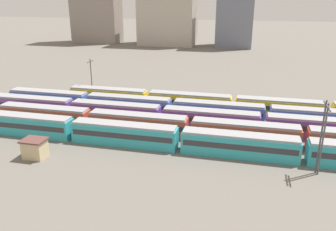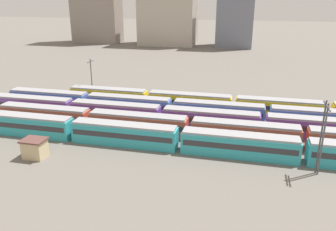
{
  "view_description": "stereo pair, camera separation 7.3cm",
  "coord_description": "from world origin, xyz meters",
  "px_view_note": "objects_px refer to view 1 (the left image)",
  "views": [
    {
      "loc": [
        32.44,
        -50.06,
        23.86
      ],
      "look_at": [
        17.84,
        10.4,
        2.04
      ],
      "focal_mm": 36.82,
      "sensor_mm": 36.0,
      "label": 1
    },
    {
      "loc": [
        32.51,
        -50.04,
        23.86
      ],
      "look_at": [
        17.84,
        10.4,
        2.04
      ],
      "focal_mm": 36.82,
      "sensor_mm": 36.0,
      "label": 2
    }
  ],
  "objects_px": {
    "train_track_2": "(162,116)",
    "catenary_pole_2": "(323,136)",
    "train_track_1": "(190,128)",
    "catenary_pole_1": "(91,77)",
    "train_track_4": "(280,108)",
    "signal_hut": "(35,148)",
    "train_track_0": "(239,145)",
    "catenary_pole_0": "(321,134)",
    "train_track_3": "(267,115)"
  },
  "relations": [
    {
      "from": "train_track_1",
      "to": "catenary_pole_0",
      "type": "height_order",
      "value": "catenary_pole_0"
    },
    {
      "from": "train_track_1",
      "to": "catenary_pole_1",
      "type": "bearing_deg",
      "value": 145.52
    },
    {
      "from": "train_track_0",
      "to": "train_track_2",
      "type": "xyz_separation_m",
      "value": [
        -15.13,
        10.4,
        0.0
      ]
    },
    {
      "from": "train_track_0",
      "to": "train_track_3",
      "type": "distance_m",
      "value": 16.28
    },
    {
      "from": "train_track_0",
      "to": "catenary_pole_1",
      "type": "xyz_separation_m",
      "value": [
        -36.0,
        23.91,
        3.46
      ]
    },
    {
      "from": "train_track_1",
      "to": "train_track_3",
      "type": "xyz_separation_m",
      "value": [
        13.41,
        10.4,
        0.0
      ]
    },
    {
      "from": "train_track_1",
      "to": "signal_hut",
      "type": "height_order",
      "value": "train_track_1"
    },
    {
      "from": "catenary_pole_2",
      "to": "train_track_0",
      "type": "bearing_deg",
      "value": 163.44
    },
    {
      "from": "train_track_2",
      "to": "train_track_1",
      "type": "bearing_deg",
      "value": -39.23
    },
    {
      "from": "catenary_pole_0",
      "to": "signal_hut",
      "type": "bearing_deg",
      "value": -173.23
    },
    {
      "from": "train_track_4",
      "to": "catenary_pole_0",
      "type": "distance_m",
      "value": 24.37
    },
    {
      "from": "train_track_2",
      "to": "train_track_4",
      "type": "distance_m",
      "value": 24.75
    },
    {
      "from": "train_track_2",
      "to": "catenary_pole_2",
      "type": "distance_m",
      "value": 29.83
    },
    {
      "from": "train_track_2",
      "to": "train_track_3",
      "type": "distance_m",
      "value": 20.45
    },
    {
      "from": "train_track_0",
      "to": "catenary_pole_2",
      "type": "bearing_deg",
      "value": -16.56
    },
    {
      "from": "train_track_4",
      "to": "catenary_pole_0",
      "type": "relative_size",
      "value": 8.67
    },
    {
      "from": "train_track_2",
      "to": "train_track_4",
      "type": "relative_size",
      "value": 0.8
    },
    {
      "from": "catenary_pole_1",
      "to": "train_track_0",
      "type": "bearing_deg",
      "value": -33.59
    },
    {
      "from": "train_track_2",
      "to": "train_track_0",
      "type": "bearing_deg",
      "value": -34.5
    },
    {
      "from": "catenary_pole_0",
      "to": "train_track_3",
      "type": "bearing_deg",
      "value": 108.48
    },
    {
      "from": "train_track_1",
      "to": "catenary_pole_0",
      "type": "distance_m",
      "value": 21.63
    },
    {
      "from": "train_track_4",
      "to": "catenary_pole_0",
      "type": "bearing_deg",
      "value": -81.56
    },
    {
      "from": "train_track_0",
      "to": "catenary_pole_2",
      "type": "distance_m",
      "value": 12.2
    },
    {
      "from": "train_track_3",
      "to": "catenary_pole_0",
      "type": "height_order",
      "value": "catenary_pole_0"
    },
    {
      "from": "train_track_1",
      "to": "catenary_pole_1",
      "type": "distance_m",
      "value": 33.22
    },
    {
      "from": "catenary_pole_1",
      "to": "signal_hut",
      "type": "relative_size",
      "value": 2.68
    },
    {
      "from": "signal_hut",
      "to": "train_track_3",
      "type": "bearing_deg",
      "value": 33.68
    },
    {
      "from": "train_track_0",
      "to": "signal_hut",
      "type": "relative_size",
      "value": 26.0
    },
    {
      "from": "train_track_3",
      "to": "train_track_4",
      "type": "xyz_separation_m",
      "value": [
        2.68,
        5.2,
        0.0
      ]
    },
    {
      "from": "train_track_1",
      "to": "train_track_3",
      "type": "height_order",
      "value": "same"
    },
    {
      "from": "train_track_2",
      "to": "catenary_pole_0",
      "type": "relative_size",
      "value": 6.92
    },
    {
      "from": "train_track_0",
      "to": "train_track_1",
      "type": "bearing_deg",
      "value": 149.31
    },
    {
      "from": "train_track_4",
      "to": "train_track_0",
      "type": "bearing_deg",
      "value": -109.41
    },
    {
      "from": "train_track_1",
      "to": "catenary_pole_0",
      "type": "relative_size",
      "value": 6.92
    },
    {
      "from": "catenary_pole_1",
      "to": "signal_hut",
      "type": "distance_m",
      "value": 32.48
    },
    {
      "from": "catenary_pole_0",
      "to": "signal_hut",
      "type": "distance_m",
      "value": 41.98
    },
    {
      "from": "train_track_0",
      "to": "catenary_pole_0",
      "type": "height_order",
      "value": "catenary_pole_0"
    },
    {
      "from": "catenary_pole_2",
      "to": "train_track_3",
      "type": "bearing_deg",
      "value": 108.8
    },
    {
      "from": "train_track_4",
      "to": "catenary_pole_1",
      "type": "bearing_deg",
      "value": 175.9
    },
    {
      "from": "train_track_0",
      "to": "train_track_4",
      "type": "height_order",
      "value": "same"
    },
    {
      "from": "catenary_pole_2",
      "to": "train_track_4",
      "type": "bearing_deg",
      "value": 98.86
    },
    {
      "from": "catenary_pole_2",
      "to": "signal_hut",
      "type": "height_order",
      "value": "catenary_pole_2"
    },
    {
      "from": "train_track_4",
      "to": "catenary_pole_1",
      "type": "height_order",
      "value": "catenary_pole_1"
    },
    {
      "from": "train_track_1",
      "to": "catenary_pole_1",
      "type": "height_order",
      "value": "catenary_pole_1"
    },
    {
      "from": "train_track_0",
      "to": "train_track_4",
      "type": "relative_size",
      "value": 1.0
    },
    {
      "from": "train_track_0",
      "to": "train_track_4",
      "type": "xyz_separation_m",
      "value": [
        7.33,
        20.8,
        0.0
      ]
    },
    {
      "from": "train_track_0",
      "to": "train_track_2",
      "type": "distance_m",
      "value": 18.36
    },
    {
      "from": "catenary_pole_2",
      "to": "train_track_2",
      "type": "bearing_deg",
      "value": 152.42
    },
    {
      "from": "signal_hut",
      "to": "catenary_pole_0",
      "type": "bearing_deg",
      "value": 6.77
    },
    {
      "from": "catenary_pole_2",
      "to": "signal_hut",
      "type": "relative_size",
      "value": 2.91
    }
  ]
}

